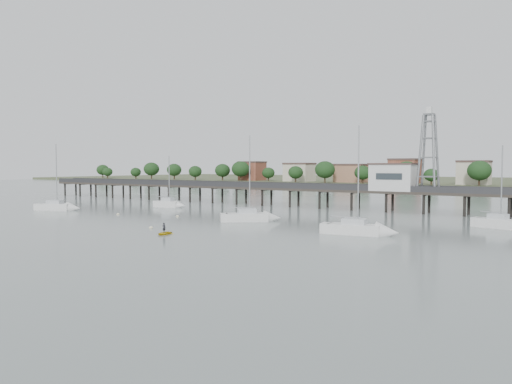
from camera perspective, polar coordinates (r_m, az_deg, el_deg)
ground_plane at (r=65.54m, az=-25.16°, el=-4.96°), size 500.00×500.00×0.00m
pier at (r=109.02m, az=2.80°, el=0.39°), size 150.00×5.00×5.50m
pier_building at (r=98.56m, az=15.41°, el=1.68°), size 8.40×5.40×5.30m
lattice_tower at (r=96.75m, az=19.12°, el=4.22°), size 3.20×3.20×15.50m
sailboat_a at (r=105.35m, az=-21.34°, el=-1.62°), size 8.61×5.70×13.79m
sailboat_d at (r=64.84m, az=12.46°, el=-4.26°), size 9.23×3.99×14.69m
sailboat_c at (r=78.97m, az=-0.01°, el=-2.90°), size 8.22×7.63×14.32m
sailboat_e at (r=77.64m, az=26.65°, el=-3.31°), size 7.65×4.06×12.23m
sailboat_b at (r=106.76m, az=-9.61°, el=-1.39°), size 7.02×3.05×11.36m
white_tender at (r=116.95m, az=-9.96°, el=-1.15°), size 3.21×1.49×1.22m
yellow_dinghy at (r=65.01m, az=-10.46°, el=-4.79°), size 1.86×0.75×2.54m
dinghy_occupant at (r=65.01m, az=-10.46°, el=-4.79°), size 0.74×1.34×0.30m
mooring_buoys at (r=81.38m, az=-5.71°, el=-3.13°), size 87.34×28.45×0.39m
far_shore at (r=278.89m, az=22.04°, el=1.18°), size 500.00×170.00×10.40m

